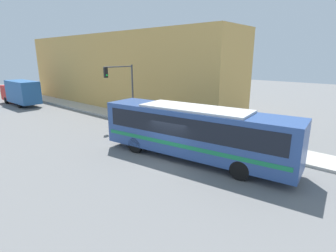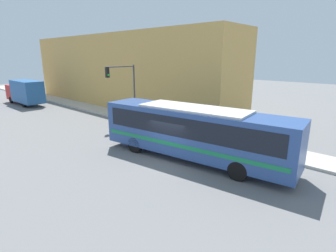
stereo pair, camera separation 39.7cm
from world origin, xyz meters
The scene contains 9 objects.
ground_plane centered at (0.00, 0.00, 0.00)m, with size 120.00×120.00×0.00m, color slate.
sidewalk centered at (5.81, 20.00, 0.09)m, with size 2.62×70.00×0.18m.
building_facade centered at (10.12, 17.74, 4.46)m, with size 6.00×33.47×8.92m.
city_bus centered at (1.09, -0.87, 1.94)m, with size 4.04×12.51×3.34m.
delivery_truck centered at (1.55, 27.57, 1.76)m, with size 2.30×7.93×3.25m.
fire_hydrant centered at (5.10, 3.78, 0.56)m, with size 0.24×0.33×0.76m.
traffic_light_pole centered at (4.14, 9.45, 3.86)m, with size 3.28×0.35×5.36m.
parking_meter centered at (5.10, 9.72, 1.06)m, with size 0.14×0.14×1.30m.
pedestrian_near_corner centered at (5.58, 4.03, 1.09)m, with size 0.34×0.34×1.79m.
Camera 2 is at (-11.33, -10.15, 6.28)m, focal length 28.00 mm.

